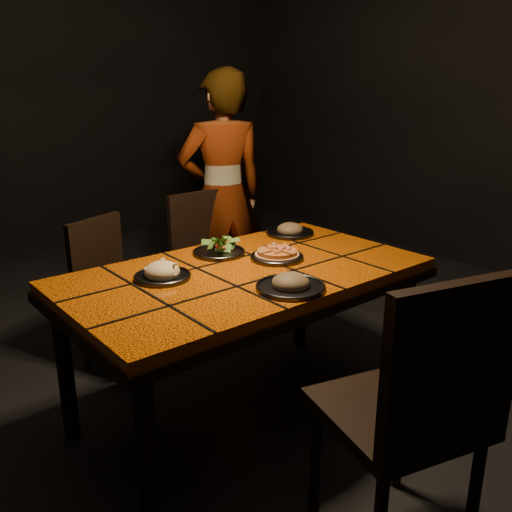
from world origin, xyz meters
TOP-DOWN VIEW (x-y plane):
  - room_shell at (0.00, 0.00)m, footprint 6.04×7.04m
  - dining_table at (0.00, 0.00)m, footprint 1.62×0.92m
  - chair_near at (-0.10, -0.99)m, footprint 0.58×0.58m
  - chair_far_left at (-0.25, 0.89)m, footprint 0.49×0.49m
  - chair_far_right at (0.44, 0.96)m, footprint 0.42×0.42m
  - diner at (0.69, 1.11)m, footprint 0.69×0.55m
  - plate_pizza at (0.21, 0.02)m, footprint 0.25×0.25m
  - plate_pasta at (-0.35, 0.13)m, footprint 0.24×0.24m
  - plate_salad at (0.04, 0.26)m, footprint 0.25×0.25m
  - plate_mushroom_a at (-0.01, -0.31)m, footprint 0.28×0.28m
  - plate_mushroom_b at (0.56, 0.31)m, footprint 0.26×0.26m

SIDE VIEW (x-z plane):
  - chair_far_left at x=-0.25m, z-range 0.06..0.91m
  - chair_far_right at x=0.44m, z-range 0.06..0.95m
  - chair_near at x=-0.10m, z-range 0.08..1.11m
  - dining_table at x=0.00m, z-range 0.30..1.05m
  - plate_pizza at x=0.21m, z-range 0.75..0.79m
  - plate_pasta at x=-0.35m, z-range 0.73..0.81m
  - plate_mushroom_b at x=0.56m, z-range 0.73..0.82m
  - plate_mushroom_a at x=-0.01m, z-range 0.73..0.82m
  - plate_salad at x=0.04m, z-range 0.74..0.81m
  - diner at x=0.69m, z-range 0.00..1.65m
  - room_shell at x=0.00m, z-range -0.04..3.04m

